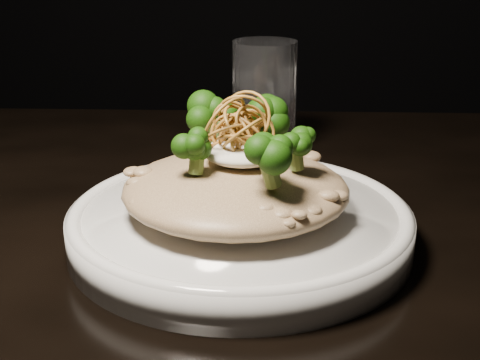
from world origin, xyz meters
The scene contains 7 objects.
table centered at (0.00, 0.00, 0.67)m, with size 1.10×0.80×0.75m.
plate centered at (-0.03, -0.03, 0.76)m, with size 0.28×0.28×0.03m, color silver.
risotto centered at (-0.03, -0.04, 0.80)m, with size 0.18×0.18×0.04m, color brown.
broccoli centered at (-0.02, -0.03, 0.84)m, with size 0.12×0.12×0.04m, color black, non-canonical shape.
cheese centered at (-0.02, -0.03, 0.83)m, with size 0.06×0.06×0.02m, color white.
shallots centered at (-0.03, -0.03, 0.85)m, with size 0.05×0.05×0.03m, color olive, non-canonical shape.
drinking_glass centered at (-0.01, 0.21, 0.81)m, with size 0.07×0.07×0.13m, color white.
Camera 1 is at (-0.01, -0.53, 0.99)m, focal length 50.00 mm.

